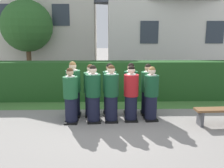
{
  "coord_description": "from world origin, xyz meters",
  "views": [
    {
      "loc": [
        -0.17,
        -6.98,
        2.62
      ],
      "look_at": [
        0.0,
        0.28,
        1.05
      ],
      "focal_mm": 40.31,
      "sensor_mm": 36.0,
      "label": 1
    }
  ],
  "objects_px": {
    "wooden_bench": "(220,113)",
    "student_front_row_2": "(111,95)",
    "student_front_row_1": "(93,95)",
    "student_rear_row_0": "(73,90)",
    "student_rear_row_4": "(147,90)",
    "student_front_row_0": "(71,97)",
    "student_in_red_blazer": "(131,95)",
    "student_rear_row_3": "(131,90)",
    "student_front_row_4": "(151,95)",
    "student_rear_row_2": "(110,91)",
    "student_rear_row_1": "(91,92)"
  },
  "relations": [
    {
      "from": "student_front_row_0",
      "to": "student_front_row_2",
      "type": "distance_m",
      "value": 1.15
    },
    {
      "from": "student_rear_row_0",
      "to": "student_front_row_2",
      "type": "bearing_deg",
      "value": -22.42
    },
    {
      "from": "student_front_row_4",
      "to": "student_rear_row_2",
      "type": "relative_size",
      "value": 0.98
    },
    {
      "from": "student_rear_row_1",
      "to": "student_rear_row_3",
      "type": "height_order",
      "value": "student_rear_row_3"
    },
    {
      "from": "wooden_bench",
      "to": "student_rear_row_4",
      "type": "bearing_deg",
      "value": 152.05
    },
    {
      "from": "student_front_row_2",
      "to": "student_rear_row_4",
      "type": "bearing_deg",
      "value": 28.03
    },
    {
      "from": "student_rear_row_0",
      "to": "student_rear_row_1",
      "type": "relative_size",
      "value": 1.05
    },
    {
      "from": "student_front_row_2",
      "to": "student_rear_row_3",
      "type": "xyz_separation_m",
      "value": [
        0.62,
        0.6,
        -0.01
      ]
    },
    {
      "from": "student_front_row_1",
      "to": "student_front_row_4",
      "type": "relative_size",
      "value": 1.04
    },
    {
      "from": "student_front_row_1",
      "to": "student_rear_row_3",
      "type": "height_order",
      "value": "student_front_row_1"
    },
    {
      "from": "student_in_red_blazer",
      "to": "student_rear_row_1",
      "type": "xyz_separation_m",
      "value": [
        -1.2,
        0.44,
        -0.01
      ]
    },
    {
      "from": "student_front_row_4",
      "to": "wooden_bench",
      "type": "xyz_separation_m",
      "value": [
        1.85,
        -0.46,
        -0.41
      ]
    },
    {
      "from": "student_rear_row_0",
      "to": "student_rear_row_1",
      "type": "distance_m",
      "value": 0.53
    },
    {
      "from": "student_rear_row_4",
      "to": "wooden_bench",
      "type": "distance_m",
      "value": 2.17
    },
    {
      "from": "student_rear_row_0",
      "to": "student_rear_row_4",
      "type": "distance_m",
      "value": 2.29
    },
    {
      "from": "student_front_row_1",
      "to": "wooden_bench",
      "type": "distance_m",
      "value": 3.58
    },
    {
      "from": "student_rear_row_2",
      "to": "student_rear_row_4",
      "type": "height_order",
      "value": "student_rear_row_2"
    },
    {
      "from": "student_front_row_0",
      "to": "student_rear_row_4",
      "type": "height_order",
      "value": "student_rear_row_4"
    },
    {
      "from": "student_front_row_0",
      "to": "student_in_red_blazer",
      "type": "relative_size",
      "value": 0.98
    },
    {
      "from": "student_rear_row_0",
      "to": "student_rear_row_3",
      "type": "height_order",
      "value": "student_rear_row_0"
    },
    {
      "from": "wooden_bench",
      "to": "student_front_row_0",
      "type": "bearing_deg",
      "value": 175.91
    },
    {
      "from": "student_front_row_2",
      "to": "student_front_row_4",
      "type": "height_order",
      "value": "student_front_row_2"
    },
    {
      "from": "student_in_red_blazer",
      "to": "student_rear_row_2",
      "type": "bearing_deg",
      "value": 139.68
    },
    {
      "from": "student_rear_row_0",
      "to": "student_rear_row_3",
      "type": "bearing_deg",
      "value": 4.28
    },
    {
      "from": "student_rear_row_1",
      "to": "student_rear_row_2",
      "type": "relative_size",
      "value": 0.99
    },
    {
      "from": "student_front_row_0",
      "to": "student_rear_row_1",
      "type": "xyz_separation_m",
      "value": [
        0.53,
        0.58,
        0.01
      ]
    },
    {
      "from": "student_front_row_4",
      "to": "student_rear_row_3",
      "type": "bearing_deg",
      "value": 136.26
    },
    {
      "from": "student_rear_row_4",
      "to": "wooden_bench",
      "type": "relative_size",
      "value": 1.13
    },
    {
      "from": "student_front_row_4",
      "to": "student_rear_row_1",
      "type": "height_order",
      "value": "student_rear_row_1"
    },
    {
      "from": "student_front_row_1",
      "to": "student_front_row_4",
      "type": "xyz_separation_m",
      "value": [
        1.68,
        0.12,
        -0.03
      ]
    },
    {
      "from": "student_in_red_blazer",
      "to": "student_rear_row_4",
      "type": "xyz_separation_m",
      "value": [
        0.57,
        0.56,
        -0.01
      ]
    },
    {
      "from": "student_rear_row_1",
      "to": "student_rear_row_3",
      "type": "xyz_separation_m",
      "value": [
        1.23,
        0.11,
        0.01
      ]
    },
    {
      "from": "wooden_bench",
      "to": "student_front_row_2",
      "type": "bearing_deg",
      "value": 172.71
    },
    {
      "from": "student_rear_row_0",
      "to": "wooden_bench",
      "type": "bearing_deg",
      "value": -11.64
    },
    {
      "from": "student_rear_row_0",
      "to": "student_rear_row_2",
      "type": "xyz_separation_m",
      "value": [
        1.1,
        0.1,
        -0.04
      ]
    },
    {
      "from": "student_front_row_0",
      "to": "student_front_row_1",
      "type": "bearing_deg",
      "value": 4.28
    },
    {
      "from": "student_rear_row_0",
      "to": "student_rear_row_2",
      "type": "height_order",
      "value": "student_rear_row_0"
    },
    {
      "from": "student_front_row_4",
      "to": "student_rear_row_4",
      "type": "height_order",
      "value": "student_rear_row_4"
    },
    {
      "from": "student_front_row_2",
      "to": "student_rear_row_0",
      "type": "relative_size",
      "value": 0.98
    },
    {
      "from": "student_rear_row_2",
      "to": "wooden_bench",
      "type": "distance_m",
      "value": 3.24
    },
    {
      "from": "student_rear_row_3",
      "to": "student_rear_row_0",
      "type": "bearing_deg",
      "value": -175.72
    },
    {
      "from": "student_in_red_blazer",
      "to": "student_rear_row_4",
      "type": "distance_m",
      "value": 0.8
    },
    {
      "from": "student_front_row_2",
      "to": "student_rear_row_2",
      "type": "relative_size",
      "value": 1.02
    },
    {
      "from": "student_front_row_0",
      "to": "student_rear_row_3",
      "type": "height_order",
      "value": "student_rear_row_3"
    },
    {
      "from": "student_rear_row_1",
      "to": "student_rear_row_2",
      "type": "height_order",
      "value": "student_rear_row_2"
    },
    {
      "from": "student_front_row_4",
      "to": "student_rear_row_0",
      "type": "bearing_deg",
      "value": 170.27
    },
    {
      "from": "student_front_row_0",
      "to": "student_rear_row_0",
      "type": "distance_m",
      "value": 0.56
    },
    {
      "from": "student_front_row_0",
      "to": "student_rear_row_2",
      "type": "distance_m",
      "value": 1.29
    },
    {
      "from": "student_front_row_1",
      "to": "student_in_red_blazer",
      "type": "bearing_deg",
      "value": 4.77
    },
    {
      "from": "student_front_row_0",
      "to": "student_rear_row_4",
      "type": "distance_m",
      "value": 2.4
    }
  ]
}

